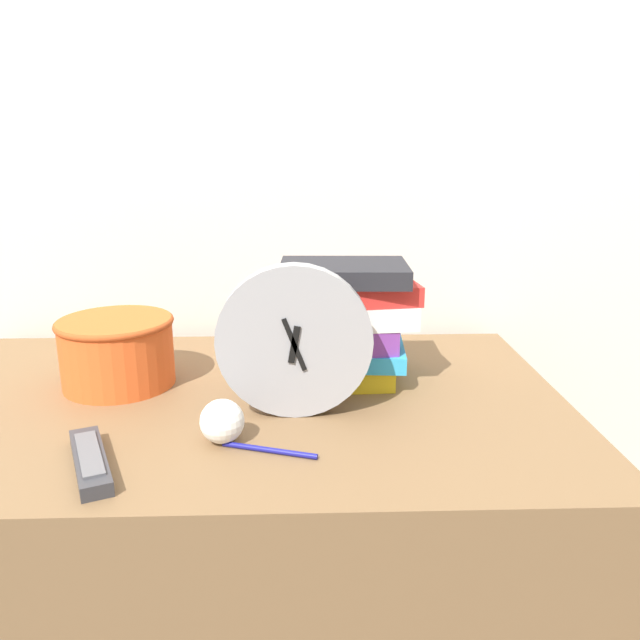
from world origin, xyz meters
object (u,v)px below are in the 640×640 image
(book_stack, at_px, (343,321))
(tv_remote, at_px, (90,460))
(desk_clock, at_px, (294,342))
(pen, at_px, (269,450))
(crumpled_paper_ball, at_px, (222,421))
(basket, at_px, (117,349))

(book_stack, xyz_separation_m, tv_remote, (-0.36, -0.31, -0.10))
(desk_clock, distance_m, book_stack, 0.17)
(tv_remote, bearing_deg, pen, 8.22)
(book_stack, height_order, pen, book_stack)
(book_stack, bearing_deg, crumpled_paper_ball, -128.78)
(desk_clock, height_order, tv_remote, desk_clock)
(tv_remote, height_order, pen, tv_remote)
(book_stack, bearing_deg, tv_remote, -139.41)
(desk_clock, relative_size, book_stack, 0.97)
(basket, xyz_separation_m, pen, (0.28, -0.27, -0.06))
(book_stack, relative_size, basket, 1.24)
(basket, distance_m, crumpled_paper_ball, 0.31)
(book_stack, bearing_deg, pen, -113.94)
(book_stack, distance_m, tv_remote, 0.48)
(tv_remote, relative_size, crumpled_paper_ball, 2.73)
(basket, bearing_deg, desk_clock, -23.83)
(desk_clock, height_order, basket, desk_clock)
(basket, distance_m, tv_remote, 0.31)
(basket, height_order, crumpled_paper_ball, basket)
(tv_remote, bearing_deg, desk_clock, 30.73)
(book_stack, height_order, crumpled_paper_ball, book_stack)
(basket, height_order, tv_remote, basket)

